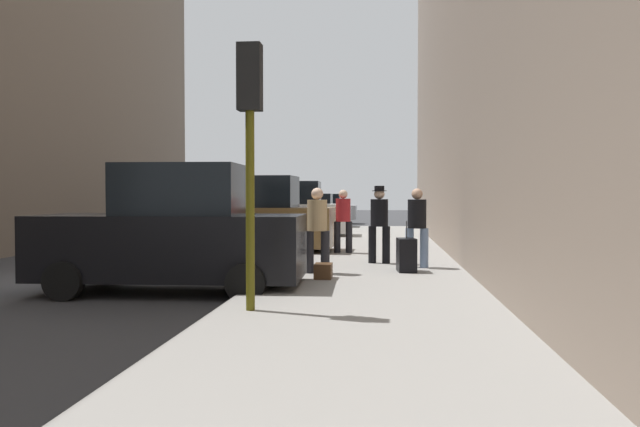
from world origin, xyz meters
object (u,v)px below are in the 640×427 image
(pedestrian_with_fedora, at_px, (379,220))
(rolling_suitcase, at_px, (406,255))
(parked_black_suv, at_px, (173,234))
(parked_silver_sedan, at_px, (322,210))
(pedestrian_in_red_jacket, at_px, (343,218))
(pedestrian_in_tan_coat, at_px, (317,226))
(fire_hydrant, at_px, (322,235))
(duffel_bag, at_px, (323,271))
(parked_bronze_suv, at_px, (254,219))
(pedestrian_in_jeans, at_px, (417,223))
(parked_white_van, at_px, (289,213))
(parked_gray_coupe, at_px, (310,213))
(traffic_light, at_px, (250,118))

(pedestrian_with_fedora, distance_m, rolling_suitcase, 1.75)
(parked_black_suv, relative_size, parked_silver_sedan, 1.11)
(pedestrian_in_red_jacket, bearing_deg, pedestrian_in_tan_coat, -93.01)
(fire_hydrant, distance_m, duffel_bag, 7.35)
(parked_bronze_suv, height_order, fire_hydrant, parked_bronze_suv)
(pedestrian_in_jeans, relative_size, pedestrian_with_fedora, 0.96)
(pedestrian_in_tan_coat, bearing_deg, pedestrian_in_jeans, 30.65)
(parked_white_van, relative_size, pedestrian_with_fedora, 2.62)
(pedestrian_in_red_jacket, distance_m, duffel_bag, 5.30)
(parked_black_suv, xyz_separation_m, parked_gray_coupe, (0.00, 20.25, -0.18))
(parked_gray_coupe, height_order, pedestrian_with_fedora, pedestrian_with_fedora)
(parked_gray_coupe, relative_size, traffic_light, 1.17)
(pedestrian_in_red_jacket, bearing_deg, pedestrian_with_fedora, -68.38)
(parked_silver_sedan, distance_m, pedestrian_with_fedora, 23.19)
(pedestrian_in_red_jacket, bearing_deg, pedestrian_in_jeans, -60.89)
(rolling_suitcase, bearing_deg, fire_hydrant, 110.84)
(parked_black_suv, distance_m, parked_silver_sedan, 26.70)
(fire_hydrant, relative_size, pedestrian_with_fedora, 0.40)
(pedestrian_in_jeans, xyz_separation_m, rolling_suitcase, (-0.25, -0.77, -0.61))
(parked_white_van, height_order, pedestrian_with_fedora, parked_white_van)
(parked_white_van, distance_m, pedestrian_in_jeans, 11.36)
(parked_white_van, bearing_deg, fire_hydrant, -70.75)
(pedestrian_with_fedora, height_order, pedestrian_in_tan_coat, pedestrian_with_fedora)
(pedestrian_with_fedora, bearing_deg, pedestrian_in_tan_coat, -122.06)
(traffic_light, distance_m, rolling_suitcase, 5.54)
(parked_gray_coupe, xyz_separation_m, rolling_suitcase, (4.12, -17.98, -0.36))
(parked_gray_coupe, xyz_separation_m, traffic_light, (1.85, -22.50, 1.91))
(parked_gray_coupe, height_order, duffel_bag, parked_gray_coupe)
(parked_bronze_suv, height_order, pedestrian_in_jeans, parked_bronze_suv)
(traffic_light, height_order, pedestrian_with_fedora, traffic_light)
(pedestrian_in_tan_coat, bearing_deg, pedestrian_with_fedora, 57.94)
(parked_silver_sedan, relative_size, rolling_suitcase, 4.05)
(parked_white_van, xyz_separation_m, pedestrian_in_jeans, (4.37, -10.48, 0.07))
(parked_white_van, relative_size, pedestrian_in_jeans, 2.72)
(fire_hydrant, height_order, rolling_suitcase, rolling_suitcase)
(parked_silver_sedan, bearing_deg, rolling_suitcase, -80.42)
(fire_hydrant, xyz_separation_m, pedestrian_in_tan_coat, (0.53, -6.53, 0.61))
(parked_black_suv, xyz_separation_m, parked_silver_sedan, (0.00, 26.70, -0.18))
(parked_black_suv, bearing_deg, pedestrian_with_fedora, 46.78)
(fire_hydrant, height_order, pedestrian_in_jeans, pedestrian_in_jeans)
(parked_black_suv, xyz_separation_m, rolling_suitcase, (4.12, 2.26, -0.54))
(parked_bronze_suv, distance_m, pedestrian_in_tan_coat, 5.47)
(pedestrian_with_fedora, xyz_separation_m, pedestrian_in_tan_coat, (-1.22, -1.96, -0.03))
(parked_gray_coupe, relative_size, pedestrian_in_tan_coat, 2.47)
(parked_bronze_suv, height_order, parked_white_van, same)
(parked_silver_sedan, height_order, fire_hydrant, parked_silver_sedan)
(traffic_light, bearing_deg, parked_white_van, 96.70)
(parked_bronze_suv, height_order, pedestrian_in_tan_coat, parked_bronze_suv)
(parked_white_van, distance_m, rolling_suitcase, 12.00)
(pedestrian_in_tan_coat, bearing_deg, pedestrian_in_red_jacket, 86.99)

